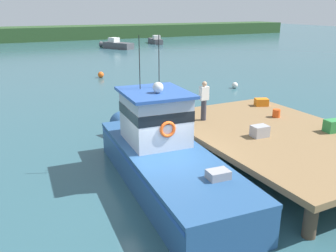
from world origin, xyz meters
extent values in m
plane|color=#2D5660|center=(0.00, 0.00, 0.00)|extent=(200.00, 200.00, 0.00)
cylinder|color=#4C3D2D|center=(2.20, -4.10, 0.50)|extent=(0.36, 0.36, 1.00)
cylinder|color=#4C3D2D|center=(2.20, 4.10, 0.50)|extent=(0.36, 0.36, 1.00)
cylinder|color=#4C3D2D|center=(7.40, 4.10, 0.50)|extent=(0.36, 0.36, 1.00)
cube|color=olive|center=(4.80, 0.00, 1.10)|extent=(6.00, 9.00, 0.20)
cube|color=#285184|center=(0.20, -0.03, 0.55)|extent=(3.12, 8.17, 1.10)
cone|color=#285184|center=(0.58, 4.85, 0.55)|extent=(1.24, 1.88, 1.10)
cube|color=#234C9E|center=(0.20, -0.03, 1.00)|extent=(3.13, 8.01, 0.12)
cube|color=#285184|center=(0.20, -0.03, 1.16)|extent=(3.16, 8.17, 0.12)
cube|color=silver|center=(0.29, 1.16, 2.00)|extent=(2.07, 2.34, 1.80)
cube|color=black|center=(0.29, 1.16, 2.31)|extent=(2.09, 2.36, 0.36)
cube|color=#2D56A8|center=(0.29, 1.16, 2.95)|extent=(2.33, 2.66, 0.10)
sphere|color=white|center=(0.27, 0.86, 3.18)|extent=(0.36, 0.36, 0.36)
cylinder|color=black|center=(-0.02, 1.69, 3.90)|extent=(0.03, 0.03, 1.80)
cylinder|color=black|center=(0.68, 1.63, 3.90)|extent=(0.03, 0.03, 1.80)
cube|color=#939399|center=(0.58, -2.27, 1.28)|extent=(0.63, 0.49, 0.36)
torus|color=orange|center=(-0.42, -2.79, 1.16)|extent=(0.60, 0.60, 0.12)
torus|color=#EA5119|center=(0.20, 0.03, 2.00)|extent=(0.55, 0.14, 0.54)
cube|color=#9E9EA3|center=(3.89, -0.08, 1.40)|extent=(0.62, 0.47, 0.41)
cube|color=orange|center=(6.88, 3.28, 1.37)|extent=(0.72, 0.64, 0.35)
cube|color=#2D8442|center=(6.69, -0.92, 1.43)|extent=(0.66, 0.52, 0.46)
cylinder|color=#E04C19|center=(6.17, 1.51, 1.37)|extent=(0.32, 0.32, 0.34)
cylinder|color=#383842|center=(3.16, 2.57, 1.63)|extent=(0.22, 0.22, 0.86)
cube|color=white|center=(3.16, 2.57, 2.34)|extent=(0.36, 0.22, 0.56)
sphere|color=tan|center=(3.16, 2.57, 2.73)|extent=(0.20, 0.20, 0.20)
cube|color=#4C4C51|center=(21.55, 46.66, 0.39)|extent=(1.97, 4.46, 0.78)
cone|color=#4C4C51|center=(21.16, 43.99, 0.39)|extent=(0.93, 1.18, 0.78)
cube|color=silver|center=(21.44, 45.91, 1.08)|extent=(1.24, 1.22, 0.59)
cube|color=#4C4C51|center=(13.22, 41.59, 0.44)|extent=(3.53, 5.06, 0.89)
cone|color=#4C4C51|center=(11.88, 44.32, 0.44)|extent=(1.33, 1.48, 0.89)
cube|color=silver|center=(12.85, 42.35, 1.22)|extent=(1.65, 1.64, 0.66)
sphere|color=#EA5B19|center=(4.06, 20.19, 0.26)|extent=(0.51, 0.51, 0.51)
sphere|color=silver|center=(11.64, 11.57, 0.22)|extent=(0.45, 0.45, 0.45)
cube|color=#284723|center=(0.00, 62.00, 1.20)|extent=(120.00, 8.00, 2.40)
camera|label=1|loc=(-4.68, -9.59, 5.64)|focal=38.61mm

